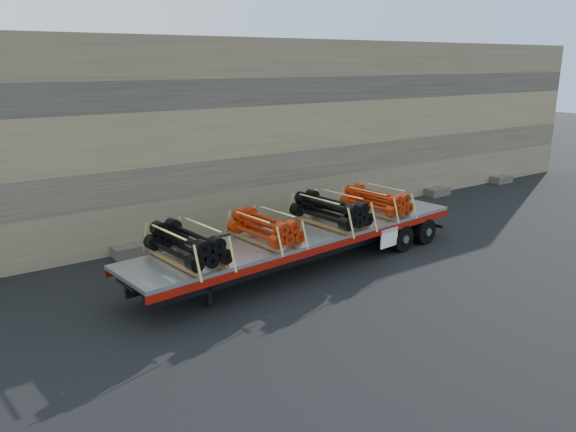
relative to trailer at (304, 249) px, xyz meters
The scene contains 7 objects.
ground 1.29m from the trailer, 151.70° to the right, with size 120.00×120.00×0.00m, color black.
rock_wall 6.71m from the trailer, 99.59° to the left, with size 44.00×3.00×7.00m, color #7A6B54.
trailer is the anchor object (origin of this frame).
bundle_front 4.22m from the trailer, behind, with size 1.21×2.43×0.86m, color black, non-canonical shape.
bundle_midfront 1.81m from the trailer, behind, with size 1.10×2.21×0.78m, color #A32308, non-canonical shape.
bundle_midrear 1.52m from the trailer, ahead, with size 1.25×2.49×0.88m, color black, non-canonical shape.
bundle_rear 3.46m from the trailer, ahead, with size 1.13×2.26×0.80m, color #A32308, non-canonical shape.
Camera 1 is at (-8.80, -12.56, 6.19)m, focal length 35.00 mm.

